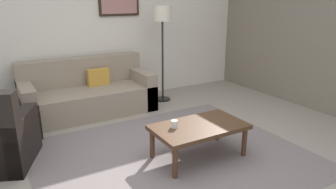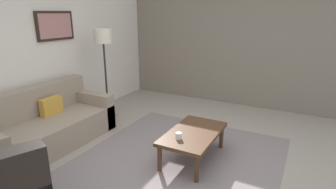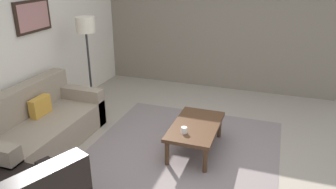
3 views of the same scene
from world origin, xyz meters
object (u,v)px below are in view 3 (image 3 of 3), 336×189
(lamp_standing, at_px, (86,35))
(cup, at_px, (184,130))
(framed_artwork, at_px, (33,16))
(coffee_table, at_px, (196,128))
(couch_main, at_px, (35,129))

(lamp_standing, bearing_deg, cup, -115.88)
(cup, xyz_separation_m, framed_artwork, (0.41, 2.58, 1.32))
(framed_artwork, bearing_deg, coffee_table, -92.70)
(couch_main, relative_size, lamp_standing, 1.21)
(lamp_standing, relative_size, framed_artwork, 2.29)
(couch_main, bearing_deg, framed_artwork, 28.06)
(couch_main, height_order, lamp_standing, lamp_standing)
(framed_artwork, bearing_deg, lamp_standing, -43.54)
(lamp_standing, bearing_deg, framed_artwork, 136.46)
(cup, relative_size, lamp_standing, 0.05)
(couch_main, height_order, cup, couch_main)
(cup, xyz_separation_m, lamp_standing, (0.99, 2.03, 0.96))
(coffee_table, bearing_deg, cup, 162.86)
(couch_main, distance_m, framed_artwork, 1.74)
(cup, bearing_deg, framed_artwork, 80.90)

